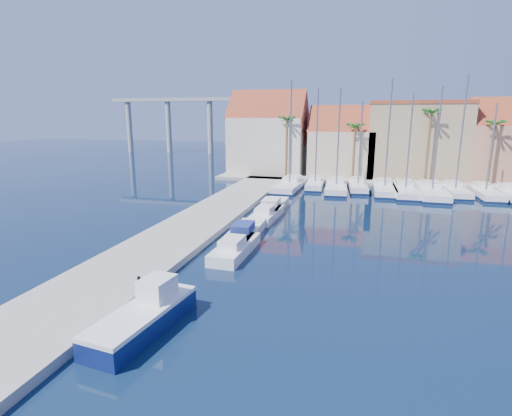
{
  "coord_description": "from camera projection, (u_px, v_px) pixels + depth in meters",
  "views": [
    {
      "loc": [
        5.27,
        -18.34,
        9.87
      ],
      "look_at": [
        -2.36,
        10.25,
        3.0
      ],
      "focal_mm": 28.0,
      "sensor_mm": 36.0,
      "label": 1
    }
  ],
  "objects": [
    {
      "name": "bollard",
      "position": [
        139.0,
        281.0,
        22.63
      ],
      "size": [
        0.19,
        0.19,
        0.47
      ],
      "primitive_type": "cylinder",
      "color": "black",
      "rests_on": "quay_west"
    },
    {
      "name": "ground",
      "position": [
        249.0,
        309.0,
        20.82
      ],
      "size": [
        260.0,
        260.0,
        0.0
      ],
      "primitive_type": "plane",
      "color": "black",
      "rests_on": "ground"
    },
    {
      "name": "sailboat_2",
      "position": [
        336.0,
        186.0,
        53.58
      ],
      "size": [
        3.3,
        10.53,
        13.31
      ],
      "rotation": [
        0.0,
        0.0,
        0.05
      ],
      "color": "white",
      "rests_on": "ground"
    },
    {
      "name": "sailboat_5",
      "position": [
        405.0,
        190.0,
        51.42
      ],
      "size": [
        3.07,
        11.18,
        12.53
      ],
      "rotation": [
        0.0,
        0.0,
        0.01
      ],
      "color": "white",
      "rests_on": "ground"
    },
    {
      "name": "sailboat_7",
      "position": [
        454.0,
        190.0,
        50.91
      ],
      "size": [
        2.75,
        9.08,
        14.69
      ],
      "rotation": [
        0.0,
        0.0,
        0.04
      ],
      "color": "white",
      "rests_on": "ground"
    },
    {
      "name": "sailboat_6",
      "position": [
        431.0,
        191.0,
        50.49
      ],
      "size": [
        3.54,
        12.13,
        13.29
      ],
      "rotation": [
        0.0,
        0.0,
        -0.03
      ],
      "color": "white",
      "rests_on": "ground"
    },
    {
      "name": "palm_0",
      "position": [
        287.0,
        121.0,
        59.8
      ],
      "size": [
        2.6,
        2.6,
        10.15
      ],
      "color": "brown",
      "rests_on": "shore_north"
    },
    {
      "name": "shore_north",
      "position": [
        392.0,
        178.0,
        63.43
      ],
      "size": [
        54.0,
        16.0,
        0.5
      ],
      "primitive_type": "cube",
      "color": "gray",
      "rests_on": "ground"
    },
    {
      "name": "palm_3",
      "position": [
        495.0,
        125.0,
        52.88
      ],
      "size": [
        2.6,
        2.6,
        9.65
      ],
      "color": "brown",
      "rests_on": "shore_north"
    },
    {
      "name": "building_0",
      "position": [
        269.0,
        136.0,
        66.09
      ],
      "size": [
        12.3,
        9.0,
        13.5
      ],
      "color": "beige",
      "rests_on": "shore_north"
    },
    {
      "name": "building_2",
      "position": [
        416.0,
        140.0,
        61.32
      ],
      "size": [
        14.2,
        10.2,
        11.5
      ],
      "color": "tan",
      "rests_on": "shore_north"
    },
    {
      "name": "quay_west",
      "position": [
        194.0,
        226.0,
        35.73
      ],
      "size": [
        6.0,
        77.0,
        0.5
      ],
      "primitive_type": "cube",
      "color": "gray",
      "rests_on": "ground"
    },
    {
      "name": "motorboat_west_2",
      "position": [
        267.0,
        214.0,
        38.92
      ],
      "size": [
        2.26,
        6.4,
        1.4
      ],
      "rotation": [
        0.0,
        0.0,
        -0.04
      ],
      "color": "white",
      "rests_on": "ground"
    },
    {
      "name": "building_1",
      "position": [
        342.0,
        145.0,
        63.35
      ],
      "size": [
        10.3,
        8.0,
        11.0
      ],
      "color": "beige",
      "rests_on": "shore_north"
    },
    {
      "name": "viaduct",
      "position": [
        192.0,
        114.0,
        105.49
      ],
      "size": [
        48.0,
        2.2,
        14.45
      ],
      "color": "#9E9E99",
      "rests_on": "ground"
    },
    {
      "name": "palm_1",
      "position": [
        355.0,
        128.0,
        57.51
      ],
      "size": [
        2.6,
        2.6,
        9.15
      ],
      "color": "brown",
      "rests_on": "shore_north"
    },
    {
      "name": "sailboat_4",
      "position": [
        384.0,
        188.0,
        52.42
      ],
      "size": [
        2.9,
        10.48,
        14.28
      ],
      "rotation": [
        0.0,
        0.0,
        0.01
      ],
      "color": "white",
      "rests_on": "ground"
    },
    {
      "name": "fishing_boat",
      "position": [
        145.0,
        315.0,
        18.72
      ],
      "size": [
        2.83,
        6.44,
        2.18
      ],
      "rotation": [
        0.0,
        0.0,
        -0.12
      ],
      "color": "#0E1A52",
      "rests_on": "ground"
    },
    {
      "name": "building_3",
      "position": [
        505.0,
        144.0,
        57.45
      ],
      "size": [
        10.3,
        8.0,
        12.0
      ],
      "color": "tan",
      "rests_on": "shore_north"
    },
    {
      "name": "motorboat_west_3",
      "position": [
        272.0,
        206.0,
        42.41
      ],
      "size": [
        2.53,
        7.39,
        1.4
      ],
      "rotation": [
        0.0,
        0.0,
        0.02
      ],
      "color": "white",
      "rests_on": "ground"
    },
    {
      "name": "motorboat_west_1",
      "position": [
        245.0,
        232.0,
        32.86
      ],
      "size": [
        2.43,
        6.8,
        1.4
      ],
      "rotation": [
        0.0,
        0.0,
        0.04
      ],
      "color": "white",
      "rests_on": "ground"
    },
    {
      "name": "sailboat_1",
      "position": [
        315.0,
        183.0,
        55.67
      ],
      "size": [
        2.51,
        8.35,
        13.36
      ],
      "rotation": [
        0.0,
        0.0,
        0.04
      ],
      "color": "white",
      "rests_on": "ground"
    },
    {
      "name": "sailboat_9",
      "position": [
        511.0,
        193.0,
        48.81
      ],
      "size": [
        2.7,
        9.81,
        13.85
      ],
      "rotation": [
        0.0,
        0.0,
        -0.01
      ],
      "color": "white",
      "rests_on": "ground"
    },
    {
      "name": "sailboat_0",
      "position": [
        291.0,
        185.0,
        55.02
      ],
      "size": [
        3.5,
        11.64,
        14.31
      ],
      "rotation": [
        0.0,
        0.0,
        -0.04
      ],
      "color": "white",
      "rests_on": "ground"
    },
    {
      "name": "motorboat_west_0",
      "position": [
        235.0,
        248.0,
        28.95
      ],
      "size": [
        2.18,
        6.39,
        1.4
      ],
      "rotation": [
        0.0,
        0.0,
        -0.02
      ],
      "color": "white",
      "rests_on": "ground"
    },
    {
      "name": "sailboat_8",
      "position": [
        484.0,
        192.0,
        49.67
      ],
      "size": [
        2.61,
        9.43,
        11.3
      ],
      "rotation": [
        0.0,
        0.0,
        0.01
      ],
      "color": "white",
      "rests_on": "ground"
    },
    {
      "name": "palm_2",
      "position": [
        431.0,
        114.0,
        54.57
      ],
      "size": [
        2.6,
        2.6,
        11.15
      ],
      "color": "brown",
      "rests_on": "shore_north"
    },
    {
      "name": "sailboat_3",
      "position": [
        358.0,
        186.0,
        54.05
      ],
      "size": [
        2.96,
        8.75,
        11.62
      ],
      "rotation": [
        0.0,
        0.0,
        0.08
      ],
      "color": "white",
      "rests_on": "ground"
    }
  ]
}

